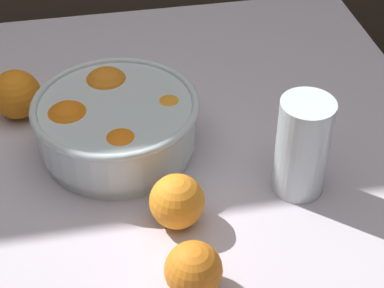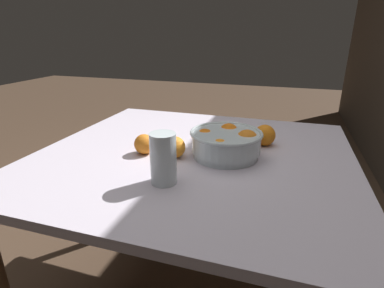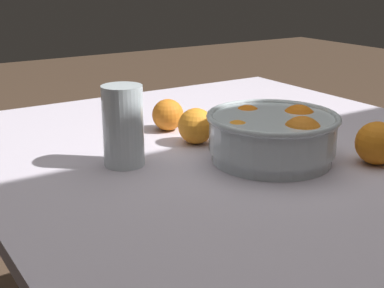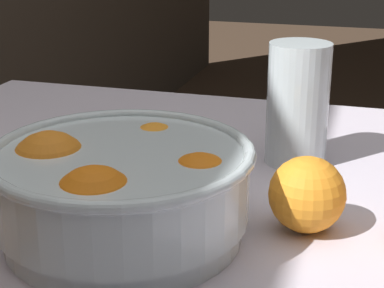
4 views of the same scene
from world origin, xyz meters
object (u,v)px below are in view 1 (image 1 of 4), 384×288
fruit_bowl (117,123)px  orange_loose_near_bowl (193,270)px  juice_glass (302,151)px  orange_loose_front (177,201)px  orange_loose_aside (16,95)px

fruit_bowl → orange_loose_near_bowl: 0.29m
juice_glass → orange_loose_near_bowl: size_ratio=2.10×
orange_loose_near_bowl → orange_loose_front: orange_loose_front is taller
orange_loose_aside → juice_glass: bearing=-32.2°
juice_glass → orange_loose_aside: bearing=147.8°
juice_glass → fruit_bowl: bearing=151.8°
fruit_bowl → orange_loose_front: 0.18m
fruit_bowl → juice_glass: size_ratio=1.67×
orange_loose_near_bowl → orange_loose_aside: 0.46m
orange_loose_front → orange_loose_aside: orange_loose_aside is taller
fruit_bowl → orange_loose_front: bearing=-69.4°
orange_loose_front → juice_glass: bearing=11.0°
fruit_bowl → orange_loose_front: (0.06, -0.17, -0.01)m
orange_loose_near_bowl → orange_loose_front: bearing=90.1°
juice_glass → orange_loose_front: bearing=-169.0°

